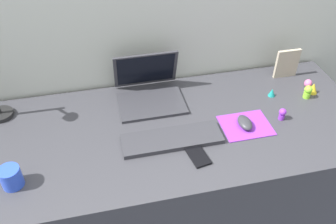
{
  "coord_description": "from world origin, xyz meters",
  "views": [
    {
      "loc": [
        -0.27,
        -1.1,
        1.75
      ],
      "look_at": [
        -0.03,
        0.0,
        0.83
      ],
      "focal_mm": 37.94,
      "sensor_mm": 36.0,
      "label": 1
    }
  ],
  "objects_px": {
    "coffee_mug": "(11,177)",
    "toy_figurine_teal": "(272,92)",
    "mouse": "(245,123)",
    "cell_phone": "(197,154)",
    "toy_figurine_yellow": "(313,88)",
    "keyboard": "(172,139)",
    "toy_figurine_purple": "(282,114)",
    "laptop": "(149,88)",
    "picture_frame": "(287,64)",
    "toy_figurine_pink": "(308,83)",
    "toy_figurine_lime": "(308,92)"
  },
  "relations": [
    {
      "from": "coffee_mug",
      "to": "toy_figurine_yellow",
      "type": "relative_size",
      "value": 1.54
    },
    {
      "from": "toy_figurine_teal",
      "to": "toy_figurine_yellow",
      "type": "relative_size",
      "value": 0.72
    },
    {
      "from": "toy_figurine_purple",
      "to": "toy_figurine_pink",
      "type": "xyz_separation_m",
      "value": [
        0.24,
        0.2,
        -0.01
      ]
    },
    {
      "from": "toy_figurine_purple",
      "to": "toy_figurine_yellow",
      "type": "bearing_deg",
      "value": 32.09
    },
    {
      "from": "mouse",
      "to": "picture_frame",
      "type": "distance_m",
      "value": 0.47
    },
    {
      "from": "keyboard",
      "to": "toy_figurine_pink",
      "type": "bearing_deg",
      "value": 16.85
    },
    {
      "from": "laptop",
      "to": "toy_figurine_teal",
      "type": "bearing_deg",
      "value": -11.55
    },
    {
      "from": "keyboard",
      "to": "mouse",
      "type": "distance_m",
      "value": 0.32
    },
    {
      "from": "toy_figurine_teal",
      "to": "toy_figurine_pink",
      "type": "xyz_separation_m",
      "value": [
        0.2,
        0.03,
        0.0
      ]
    },
    {
      "from": "keyboard",
      "to": "cell_phone",
      "type": "height_order",
      "value": "keyboard"
    },
    {
      "from": "mouse",
      "to": "toy_figurine_teal",
      "type": "height_order",
      "value": "same"
    },
    {
      "from": "toy_figurine_purple",
      "to": "toy_figurine_lime",
      "type": "relative_size",
      "value": 0.86
    },
    {
      "from": "coffee_mug",
      "to": "toy_figurine_lime",
      "type": "bearing_deg",
      "value": 10.53
    },
    {
      "from": "keyboard",
      "to": "toy_figurine_purple",
      "type": "height_order",
      "value": "toy_figurine_purple"
    },
    {
      "from": "toy_figurine_yellow",
      "to": "toy_figurine_pink",
      "type": "height_order",
      "value": "toy_figurine_yellow"
    },
    {
      "from": "keyboard",
      "to": "coffee_mug",
      "type": "relative_size",
      "value": 5.13
    },
    {
      "from": "mouse",
      "to": "toy_figurine_teal",
      "type": "xyz_separation_m",
      "value": [
        0.21,
        0.18,
        -0.0
      ]
    },
    {
      "from": "cell_phone",
      "to": "toy_figurine_pink",
      "type": "relative_size",
      "value": 3.13
    },
    {
      "from": "coffee_mug",
      "to": "picture_frame",
      "type": "bearing_deg",
      "value": 18.61
    },
    {
      "from": "toy_figurine_teal",
      "to": "toy_figurine_lime",
      "type": "height_order",
      "value": "toy_figurine_lime"
    },
    {
      "from": "picture_frame",
      "to": "toy_figurine_pink",
      "type": "distance_m",
      "value": 0.14
    },
    {
      "from": "laptop",
      "to": "coffee_mug",
      "type": "height_order",
      "value": "laptop"
    },
    {
      "from": "toy_figurine_yellow",
      "to": "toy_figurine_pink",
      "type": "distance_m",
      "value": 0.05
    },
    {
      "from": "keyboard",
      "to": "toy_figurine_purple",
      "type": "bearing_deg",
      "value": 3.17
    },
    {
      "from": "toy_figurine_purple",
      "to": "toy_figurine_pink",
      "type": "bearing_deg",
      "value": 39.4
    },
    {
      "from": "keyboard",
      "to": "cell_phone",
      "type": "relative_size",
      "value": 3.2
    },
    {
      "from": "coffee_mug",
      "to": "toy_figurine_pink",
      "type": "bearing_deg",
      "value": 13.31
    },
    {
      "from": "cell_phone",
      "to": "toy_figurine_lime",
      "type": "distance_m",
      "value": 0.66
    },
    {
      "from": "laptop",
      "to": "mouse",
      "type": "xyz_separation_m",
      "value": [
        0.36,
        -0.29,
        -0.03
      ]
    },
    {
      "from": "mouse",
      "to": "toy_figurine_yellow",
      "type": "height_order",
      "value": "toy_figurine_yellow"
    },
    {
      "from": "mouse",
      "to": "picture_frame",
      "type": "bearing_deg",
      "value": 42.48
    },
    {
      "from": "coffee_mug",
      "to": "toy_figurine_teal",
      "type": "relative_size",
      "value": 2.14
    },
    {
      "from": "toy_figurine_teal",
      "to": "picture_frame",
      "type": "bearing_deg",
      "value": 45.74
    },
    {
      "from": "keyboard",
      "to": "toy_figurine_lime",
      "type": "height_order",
      "value": "toy_figurine_lime"
    },
    {
      "from": "laptop",
      "to": "toy_figurine_teal",
      "type": "distance_m",
      "value": 0.58
    },
    {
      "from": "picture_frame",
      "to": "toy_figurine_pink",
      "type": "xyz_separation_m",
      "value": [
        0.07,
        -0.11,
        -0.05
      ]
    },
    {
      "from": "toy_figurine_lime",
      "to": "cell_phone",
      "type": "bearing_deg",
      "value": -157.94
    },
    {
      "from": "laptop",
      "to": "toy_figurine_yellow",
      "type": "height_order",
      "value": "laptop"
    },
    {
      "from": "toy_figurine_purple",
      "to": "picture_frame",
      "type": "bearing_deg",
      "value": 60.99
    },
    {
      "from": "coffee_mug",
      "to": "toy_figurine_teal",
      "type": "distance_m",
      "value": 1.18
    },
    {
      "from": "toy_figurine_teal",
      "to": "laptop",
      "type": "bearing_deg",
      "value": 168.45
    },
    {
      "from": "keyboard",
      "to": "coffee_mug",
      "type": "xyz_separation_m",
      "value": [
        -0.61,
        -0.09,
        0.03
      ]
    },
    {
      "from": "cell_phone",
      "to": "picture_frame",
      "type": "bearing_deg",
      "value": 26.2
    },
    {
      "from": "toy_figurine_purple",
      "to": "toy_figurine_lime",
      "type": "bearing_deg",
      "value": 32.1
    },
    {
      "from": "cell_phone",
      "to": "coffee_mug",
      "type": "height_order",
      "value": "coffee_mug"
    },
    {
      "from": "cell_phone",
      "to": "coffee_mug",
      "type": "distance_m",
      "value": 0.68
    },
    {
      "from": "cell_phone",
      "to": "coffee_mug",
      "type": "xyz_separation_m",
      "value": [
        -0.68,
        0.01,
        0.03
      ]
    },
    {
      "from": "mouse",
      "to": "cell_phone",
      "type": "bearing_deg",
      "value": -154.17
    },
    {
      "from": "coffee_mug",
      "to": "toy_figurine_yellow",
      "type": "distance_m",
      "value": 1.37
    },
    {
      "from": "picture_frame",
      "to": "toy_figurine_yellow",
      "type": "bearing_deg",
      "value": -67.93
    }
  ]
}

